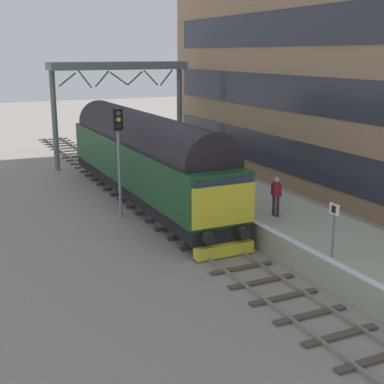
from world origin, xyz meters
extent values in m
plane|color=gray|center=(0.00, 0.00, 0.00)|extent=(140.00, 140.00, 0.00)
cube|color=gray|center=(-0.72, 0.00, 0.07)|extent=(0.07, 60.00, 0.15)
cube|color=gray|center=(0.72, 0.00, 0.07)|extent=(0.07, 60.00, 0.15)
cube|color=#4B4337|center=(0.00, -10.67, 0.04)|extent=(2.50, 0.26, 0.09)
cube|color=#4B4337|center=(0.00, -9.33, 0.04)|extent=(2.50, 0.26, 0.09)
cube|color=#4B4337|center=(0.00, -8.00, 0.04)|extent=(2.50, 0.26, 0.09)
cube|color=#4B4337|center=(0.00, -6.67, 0.04)|extent=(2.50, 0.26, 0.09)
cube|color=#4B4337|center=(0.00, -5.33, 0.04)|extent=(2.50, 0.26, 0.09)
cube|color=#4B4337|center=(0.00, -4.00, 0.04)|extent=(2.50, 0.26, 0.09)
cube|color=#4B4337|center=(0.00, -2.67, 0.04)|extent=(2.50, 0.26, 0.09)
cube|color=#4B4337|center=(0.00, -1.33, 0.04)|extent=(2.50, 0.26, 0.09)
cube|color=#4B4337|center=(0.00, 0.00, 0.04)|extent=(2.50, 0.26, 0.09)
cube|color=#4B4337|center=(0.00, 1.33, 0.04)|extent=(2.50, 0.26, 0.09)
cube|color=#4B4337|center=(0.00, 2.67, 0.04)|extent=(2.50, 0.26, 0.09)
cube|color=#4B4337|center=(0.00, 4.00, 0.04)|extent=(2.50, 0.26, 0.09)
cube|color=#4B4337|center=(0.00, 5.33, 0.04)|extent=(2.50, 0.26, 0.09)
cube|color=#4B4337|center=(0.00, 6.67, 0.04)|extent=(2.50, 0.26, 0.09)
cube|color=#4B4337|center=(0.00, 8.00, 0.04)|extent=(2.50, 0.26, 0.09)
cube|color=#4B4337|center=(0.00, 9.33, 0.04)|extent=(2.50, 0.26, 0.09)
cube|color=#4B4337|center=(0.00, 10.67, 0.04)|extent=(2.50, 0.26, 0.09)
cube|color=#4B4337|center=(0.00, 12.00, 0.04)|extent=(2.50, 0.26, 0.09)
cube|color=#4B4337|center=(0.00, 13.33, 0.04)|extent=(2.50, 0.26, 0.09)
cube|color=#4B4337|center=(0.00, 14.67, 0.04)|extent=(2.50, 0.26, 0.09)
cube|color=#4B4337|center=(0.00, 16.00, 0.04)|extent=(2.50, 0.26, 0.09)
cube|color=#4B4337|center=(0.00, 17.33, 0.04)|extent=(2.50, 0.26, 0.09)
cube|color=#4B4337|center=(0.00, 18.67, 0.04)|extent=(2.50, 0.26, 0.09)
cube|color=#4B4337|center=(0.00, 20.00, 0.04)|extent=(2.50, 0.26, 0.09)
cube|color=#4B4337|center=(0.00, 21.33, 0.04)|extent=(2.50, 0.26, 0.09)
cube|color=#4B4337|center=(0.00, 22.67, 0.04)|extent=(2.50, 0.26, 0.09)
cube|color=#4B4337|center=(0.00, 24.00, 0.04)|extent=(2.50, 0.26, 0.09)
cube|color=#4B4337|center=(0.00, 25.33, 0.04)|extent=(2.50, 0.26, 0.09)
cube|color=#4B4337|center=(0.00, 26.67, 0.04)|extent=(2.50, 0.26, 0.09)
cube|color=#4B4337|center=(0.00, 28.00, 0.04)|extent=(2.50, 0.26, 0.09)
cube|color=#4B4337|center=(0.00, 29.33, 0.04)|extent=(2.50, 0.26, 0.09)
cube|color=#9FA48F|center=(3.60, 0.00, 0.50)|extent=(4.00, 44.00, 1.00)
cube|color=white|center=(1.75, 0.00, 1.00)|extent=(0.30, 44.00, 0.01)
cube|color=#9F7C5D|center=(10.51, 3.48, 8.73)|extent=(4.32, 34.05, 17.46)
cube|color=#30333E|center=(8.32, 3.48, 1.92)|extent=(0.06, 31.33, 1.96)
cube|color=#30333E|center=(8.32, 3.48, 5.41)|extent=(0.06, 31.33, 1.96)
cube|color=#30333E|center=(8.32, 3.48, 8.91)|extent=(0.06, 31.33, 1.96)
cube|color=black|center=(0.00, 6.05, 0.82)|extent=(2.56, 17.24, 0.60)
cube|color=#1A4624|center=(0.00, 6.05, 2.17)|extent=(2.70, 17.24, 2.10)
cylinder|color=black|center=(0.00, 6.05, 3.40)|extent=(2.56, 15.86, 2.57)
cube|color=yellow|center=(0.00, -2.61, 2.02)|extent=(2.65, 0.08, 1.58)
cube|color=#232D3D|center=(0.00, -2.59, 2.75)|extent=(2.38, 0.04, 0.64)
cube|color=#232D3D|center=(1.37, 6.05, 2.47)|extent=(0.04, 12.07, 0.44)
cylinder|color=black|center=(-0.75, -2.82, 0.92)|extent=(0.48, 0.35, 0.48)
cylinder|color=black|center=(0.75, -2.82, 0.92)|extent=(0.48, 0.35, 0.48)
cube|color=yellow|center=(0.00, -2.67, 0.29)|extent=(2.43, 0.36, 0.47)
cylinder|color=black|center=(0.00, -1.08, 0.52)|extent=(1.64, 1.04, 1.04)
cylinder|color=black|center=(0.00, 0.02, 0.52)|extent=(1.64, 1.04, 1.04)
cylinder|color=black|center=(0.00, 1.12, 0.52)|extent=(1.64, 1.04, 1.04)
cylinder|color=black|center=(0.00, 10.99, 0.52)|extent=(1.64, 1.04, 1.04)
cylinder|color=black|center=(0.00, 12.09, 0.52)|extent=(1.64, 1.04, 1.04)
cylinder|color=black|center=(0.00, 13.19, 0.52)|extent=(1.64, 1.04, 1.04)
cylinder|color=gray|center=(-1.93, 4.00, 2.56)|extent=(0.14, 0.14, 5.12)
cube|color=black|center=(-1.93, 3.94, 4.63)|extent=(0.44, 0.10, 0.99)
cylinder|color=#50504E|center=(-1.93, 3.88, 4.92)|extent=(0.20, 0.06, 0.20)
cylinder|color=yellow|center=(-1.93, 3.88, 4.64)|extent=(0.20, 0.06, 0.20)
cylinder|color=#0A3E13|center=(-1.93, 3.88, 4.36)|extent=(0.20, 0.06, 0.20)
cylinder|color=slate|center=(1.99, -6.45, 1.92)|extent=(0.08, 0.08, 1.82)
cube|color=white|center=(1.96, -6.45, 2.65)|extent=(0.05, 0.44, 0.36)
cube|color=black|center=(1.94, -6.45, 2.65)|extent=(0.01, 0.20, 0.24)
cylinder|color=#322A2E|center=(2.97, -1.81, 1.43)|extent=(0.13, 0.13, 0.84)
cylinder|color=#322A2E|center=(2.90, -1.62, 1.43)|extent=(0.13, 0.13, 0.84)
cylinder|color=maroon|center=(2.94, -1.72, 2.13)|extent=(0.44, 0.44, 0.56)
sphere|color=tan|center=(2.94, -1.72, 2.54)|extent=(0.22, 0.22, 0.22)
cylinder|color=maroon|center=(3.01, -1.91, 2.13)|extent=(0.09, 0.09, 0.52)
cylinder|color=maroon|center=(2.86, -1.52, 2.13)|extent=(0.09, 0.09, 0.52)
cylinder|color=slate|center=(-2.40, 16.03, 3.24)|extent=(0.36, 0.36, 6.49)
cylinder|color=slate|center=(6.50, 16.03, 3.24)|extent=(0.36, 0.36, 6.49)
cube|color=slate|center=(2.05, 16.03, 6.74)|extent=(9.30, 2.00, 0.50)
cylinder|color=slate|center=(-1.42, 16.03, 5.89)|extent=(1.18, 0.10, 0.91)
cylinder|color=slate|center=(-0.26, 16.03, 5.89)|extent=(0.91, 0.10, 1.19)
cylinder|color=slate|center=(0.89, 16.03, 5.89)|extent=(1.03, 0.10, 1.09)
cylinder|color=slate|center=(2.05, 16.03, 5.89)|extent=(1.20, 0.10, 0.89)
cylinder|color=slate|center=(3.21, 16.03, 5.89)|extent=(1.15, 0.10, 0.96)
cylinder|color=slate|center=(4.36, 16.03, 5.89)|extent=(1.05, 0.10, 1.07)
cylinder|color=slate|center=(5.52, 16.03, 5.89)|extent=(1.00, 0.10, 1.12)
camera|label=1|loc=(-9.42, -19.71, 7.56)|focal=50.72mm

